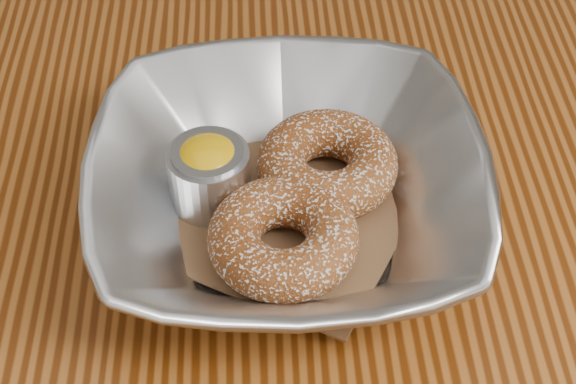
{
  "coord_description": "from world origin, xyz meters",
  "views": [
    {
      "loc": [
        -0.12,
        -0.41,
        1.18
      ],
      "look_at": [
        -0.11,
        -0.03,
        0.78
      ],
      "focal_mm": 55.0,
      "sensor_mm": 36.0,
      "label": 1
    }
  ],
  "objects_px": {
    "serving_bowl": "(288,192)",
    "donut_back": "(327,164)",
    "table": "(426,277)",
    "ramekin": "(209,173)",
    "donut_front": "(283,238)"
  },
  "relations": [
    {
      "from": "donut_front",
      "to": "serving_bowl",
      "type": "bearing_deg",
      "value": 82.45
    },
    {
      "from": "donut_front",
      "to": "ramekin",
      "type": "height_order",
      "value": "ramekin"
    },
    {
      "from": "table",
      "to": "donut_front",
      "type": "xyz_separation_m",
      "value": [
        -0.11,
        -0.06,
        0.13
      ]
    },
    {
      "from": "serving_bowl",
      "to": "donut_back",
      "type": "height_order",
      "value": "serving_bowl"
    },
    {
      "from": "serving_bowl",
      "to": "donut_front",
      "type": "xyz_separation_m",
      "value": [
        -0.0,
        -0.03,
        -0.0
      ]
    },
    {
      "from": "serving_bowl",
      "to": "donut_front",
      "type": "bearing_deg",
      "value": -97.55
    },
    {
      "from": "table",
      "to": "ramekin",
      "type": "bearing_deg",
      "value": -175.16
    },
    {
      "from": "donut_back",
      "to": "ramekin",
      "type": "xyz_separation_m",
      "value": [
        -0.08,
        -0.01,
        0.01
      ]
    },
    {
      "from": "donut_back",
      "to": "serving_bowl",
      "type": "bearing_deg",
      "value": -134.02
    },
    {
      "from": "table",
      "to": "serving_bowl",
      "type": "bearing_deg",
      "value": -164.45
    },
    {
      "from": "donut_back",
      "to": "donut_front",
      "type": "xyz_separation_m",
      "value": [
        -0.03,
        -0.06,
        -0.0
      ]
    },
    {
      "from": "table",
      "to": "donut_back",
      "type": "xyz_separation_m",
      "value": [
        -0.08,
        -0.0,
        0.13
      ]
    },
    {
      "from": "serving_bowl",
      "to": "donut_back",
      "type": "distance_m",
      "value": 0.04
    },
    {
      "from": "table",
      "to": "donut_back",
      "type": "height_order",
      "value": "donut_back"
    },
    {
      "from": "serving_bowl",
      "to": "ramekin",
      "type": "height_order",
      "value": "serving_bowl"
    }
  ]
}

